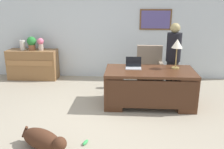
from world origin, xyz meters
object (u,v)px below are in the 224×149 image
(desk, at_px, (149,87))
(dog_lying, at_px, (43,140))
(laptop, at_px, (133,65))
(potted_plant, at_px, (32,43))
(vase_empty, at_px, (23,45))
(vase_with_flowers, at_px, (41,44))
(credenza, at_px, (33,64))
(person_standing, at_px, (173,59))
(armchair, at_px, (149,71))
(desk_lamp, at_px, (177,45))
(dog_toy_plush, at_px, (85,142))

(desk, height_order, dog_lying, desk)
(laptop, xyz_separation_m, potted_plant, (-2.69, 1.45, 0.20))
(vase_empty, bearing_deg, vase_with_flowers, 0.00)
(credenza, relative_size, person_standing, 0.81)
(credenza, bearing_deg, potted_plant, 4.75)
(laptop, height_order, potted_plant, potted_plant)
(armchair, height_order, vase_with_flowers, vase_with_flowers)
(laptop, relative_size, potted_plant, 0.89)
(vase_empty, bearing_deg, desk, -26.26)
(vase_with_flowers, bearing_deg, desk_lamp, -23.20)
(credenza, height_order, person_standing, person_standing)
(armchair, distance_m, dog_toy_plush, 2.75)
(armchair, xyz_separation_m, dog_toy_plush, (-1.14, -2.46, -0.45))
(armchair, relative_size, vase_with_flowers, 3.26)
(person_standing, xyz_separation_m, desk_lamp, (-0.03, -0.50, 0.39))
(vase_empty, bearing_deg, laptop, -26.18)
(vase_empty, bearing_deg, person_standing, -13.45)
(armchair, bearing_deg, desk, -94.34)
(dog_lying, bearing_deg, potted_plant, 112.49)
(laptop, bearing_deg, dog_lying, -125.34)
(desk_lamp, height_order, potted_plant, desk_lamp)
(credenza, distance_m, person_standing, 3.74)
(armchair, bearing_deg, dog_toy_plush, -114.83)
(laptop, bearing_deg, vase_with_flowers, 149.40)
(desk, xyz_separation_m, potted_plant, (-3.02, 1.62, 0.59))
(desk, bearing_deg, vase_with_flowers, 149.82)
(credenza, height_order, armchair, armchair)
(armchair, bearing_deg, potted_plant, 167.69)
(desk_lamp, relative_size, potted_plant, 1.68)
(desk, bearing_deg, armchair, 85.66)
(desk_lamp, relative_size, vase_empty, 2.32)
(armchair, xyz_separation_m, laptop, (-0.40, -0.77, 0.33))
(dog_toy_plush, bearing_deg, desk, 54.93)
(credenza, xyz_separation_m, person_standing, (3.60, -0.92, 0.43))
(credenza, bearing_deg, vase_empty, 179.68)
(laptop, bearing_deg, dog_toy_plush, -113.60)
(credenza, bearing_deg, desk_lamp, -21.66)
(desk_lamp, height_order, dog_toy_plush, desk_lamp)
(desk_lamp, bearing_deg, credenza, 158.34)
(armchair, bearing_deg, credenza, 167.78)
(armchair, distance_m, vase_empty, 3.45)
(credenza, height_order, dog_toy_plush, credenza)
(desk, bearing_deg, person_standing, 51.13)
(laptop, xyz_separation_m, vase_with_flowers, (-2.45, 1.45, 0.17))
(dog_lying, xyz_separation_m, laptop, (1.32, 1.86, 0.65))
(dog_lying, xyz_separation_m, desk_lamp, (2.18, 1.89, 1.07))
(armchair, xyz_separation_m, potted_plant, (-3.09, 0.68, 0.52))
(laptop, distance_m, potted_plant, 3.06)
(person_standing, bearing_deg, dog_lying, -132.77)
(vase_with_flowers, bearing_deg, credenza, -179.71)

